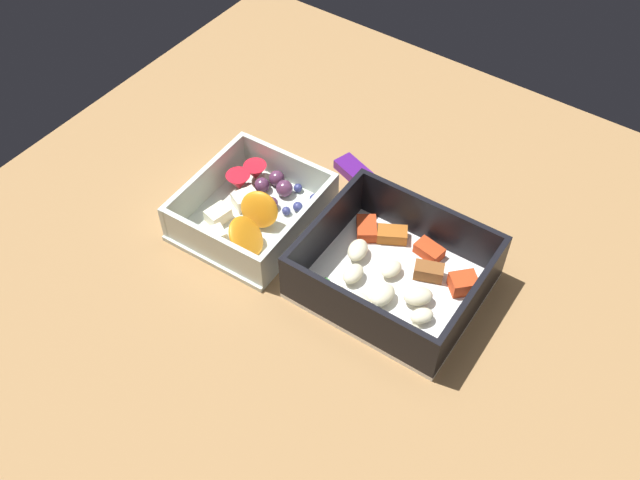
{
  "coord_description": "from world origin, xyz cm",
  "views": [
    {
      "loc": [
        27.33,
        -39.44,
        61.42
      ],
      "look_at": [
        -1.07,
        0.89,
        4.0
      ],
      "focal_mm": 40.22,
      "sensor_mm": 36.0,
      "label": 1
    }
  ],
  "objects": [
    {
      "name": "table_surface",
      "position": [
        0.0,
        0.0,
        1.0
      ],
      "size": [
        80.0,
        80.0,
        2.0
      ],
      "primitive_type": "cube",
      "color": "#9E7547",
      "rests_on": "ground"
    },
    {
      "name": "pasta_container",
      "position": [
        7.69,
        1.54,
        3.92
      ],
      "size": [
        17.82,
        15.52,
        6.15
      ],
      "rotation": [
        0.0,
        0.0,
        0.02
      ],
      "color": "white",
      "rests_on": "table_surface"
    },
    {
      "name": "fruit_bowl",
      "position": [
        -9.95,
        0.48,
        3.73
      ],
      "size": [
        13.91,
        15.32,
        5.18
      ],
      "rotation": [
        0.0,
        0.0,
        0.04
      ],
      "color": "silver",
      "rests_on": "table_surface"
    },
    {
      "name": "candy_bar",
      "position": [
        -3.64,
        12.65,
        2.6
      ],
      "size": [
        7.4,
        4.42,
        1.2
      ],
      "primitive_type": "cube",
      "rotation": [
        0.0,
        0.0,
        -0.31
      ],
      "color": "#51197A",
      "rests_on": "table_surface"
    }
  ]
}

